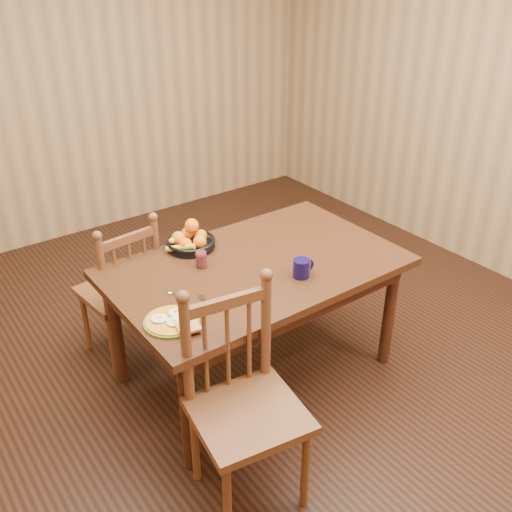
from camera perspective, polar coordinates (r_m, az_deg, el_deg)
room at (r=2.91m, az=0.00°, el=9.54°), size 4.52×5.02×2.72m
dining_table at (r=3.20m, az=0.00°, el=-2.12°), size 1.60×1.00×0.75m
chair_far at (r=3.56m, az=-13.22°, el=-3.38°), size 0.47×0.45×0.95m
chair_near at (r=2.62m, az=-1.22°, el=-14.66°), size 0.54×0.52×1.04m
breakfast_plate at (r=2.70m, az=-8.36°, el=-6.44°), size 0.26×0.30×0.04m
fork at (r=2.83m, az=-4.99°, el=-4.69°), size 0.05×0.18×0.00m
spoon at (r=2.92m, az=-8.34°, el=-3.73°), size 0.05×0.16×0.01m
coffee_mug at (r=3.03m, az=4.63°, el=-1.19°), size 0.13×0.09×0.10m
juice_glass at (r=3.12m, az=-5.49°, el=-0.39°), size 0.06×0.06×0.09m
fruit_bowl at (r=3.33m, az=-6.59°, el=1.57°), size 0.29×0.29×0.17m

